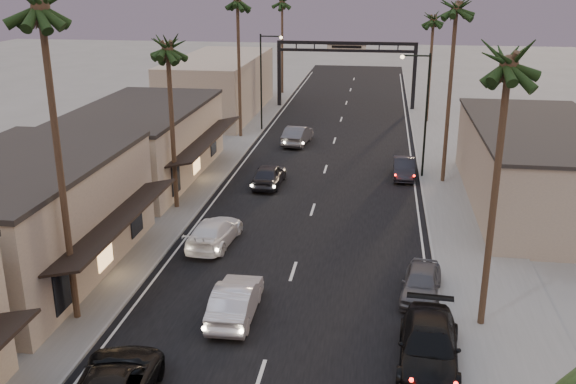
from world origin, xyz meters
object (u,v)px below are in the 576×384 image
(palm_rb, at_px, (457,2))
(oncoming_silver, at_px, (236,300))
(palm_ra, at_px, (510,52))
(curbside_black, at_px, (429,346))
(streetlight_right, at_px, (423,105))
(arch, at_px, (346,58))
(palm_lc, at_px, (167,41))
(streetlight_left, at_px, (264,74))
(palm_rc, at_px, (434,15))

(palm_rb, relative_size, oncoming_silver, 2.96)
(palm_ra, relative_size, palm_rb, 0.93)
(oncoming_silver, height_order, curbside_black, curbside_black)
(streetlight_right, distance_m, curbside_black, 24.70)
(palm_ra, height_order, palm_rb, palm_rb)
(streetlight_right, height_order, curbside_black, streetlight_right)
(arch, xyz_separation_m, oncoming_silver, (-1.86, -46.77, -4.74))
(oncoming_silver, xyz_separation_m, curbside_black, (8.06, -2.50, 0.02))
(arch, bearing_deg, curbside_black, -82.83)
(palm_rb, bearing_deg, curbside_black, -95.89)
(palm_lc, bearing_deg, streetlight_left, 85.63)
(palm_rb, bearing_deg, arch, 108.30)
(palm_ra, relative_size, oncoming_silver, 2.75)
(arch, height_order, palm_rb, palm_rb)
(palm_ra, xyz_separation_m, oncoming_silver, (-10.46, -0.77, -10.65))
(oncoming_silver, bearing_deg, palm_lc, -63.11)
(streetlight_right, height_order, palm_rc, palm_rc)
(arch, xyz_separation_m, streetlight_right, (6.92, -25.00, -0.20))
(oncoming_silver, bearing_deg, streetlight_left, -82.65)
(arch, height_order, palm_lc, palm_lc)
(streetlight_left, bearing_deg, streetlight_right, -43.21)
(oncoming_silver, bearing_deg, palm_rc, -105.32)
(palm_ra, bearing_deg, palm_rc, 90.00)
(palm_ra, distance_m, palm_rb, 20.02)
(curbside_black, bearing_deg, streetlight_left, 113.08)
(streetlight_left, height_order, oncoming_silver, streetlight_left)
(oncoming_silver, bearing_deg, curbside_black, 161.81)
(streetlight_left, xyz_separation_m, palm_ra, (15.52, -34.00, 6.11))
(arch, xyz_separation_m, palm_rb, (8.60, -26.00, 6.88))
(arch, bearing_deg, palm_ra, -79.41)
(streetlight_left, bearing_deg, palm_ra, -65.46)
(palm_rc, bearing_deg, curbside_black, -93.17)
(arch, distance_m, streetlight_left, 13.85)
(palm_lc, relative_size, palm_rc, 1.00)
(curbside_black, bearing_deg, palm_rc, 90.51)
(streetlight_left, height_order, palm_rc, palm_rc)
(arch, bearing_deg, palm_lc, -104.20)
(streetlight_left, distance_m, curbside_black, 39.77)
(arch, relative_size, palm_lc, 1.25)
(arch, bearing_deg, palm_rc, -34.89)
(palm_rc, bearing_deg, oncoming_silver, -104.39)
(streetlight_left, xyz_separation_m, curbside_black, (13.12, -37.28, -4.51))
(streetlight_right, bearing_deg, oncoming_silver, -111.96)
(arch, relative_size, oncoming_silver, 3.17)
(oncoming_silver, bearing_deg, palm_rb, -117.66)
(streetlight_left, distance_m, palm_ra, 37.87)
(palm_rb, distance_m, palm_rc, 20.09)
(palm_lc, height_order, palm_rc, same)
(palm_lc, xyz_separation_m, palm_rb, (17.20, 8.00, 1.95))
(arch, distance_m, palm_rb, 28.24)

